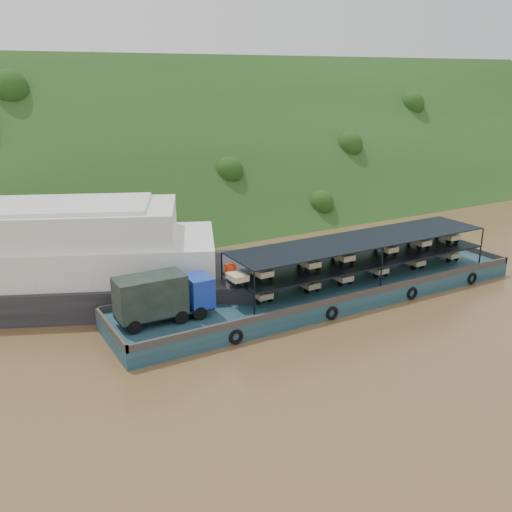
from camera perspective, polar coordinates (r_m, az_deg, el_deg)
ground at (r=46.03m, az=4.03°, el=-4.41°), size 160.00×160.00×0.00m
hillside at (r=77.17m, az=-11.01°, el=4.45°), size 140.00×39.60×39.60m
cargo_barge at (r=45.33m, az=5.81°, el=-3.26°), size 35.00×7.18×4.57m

